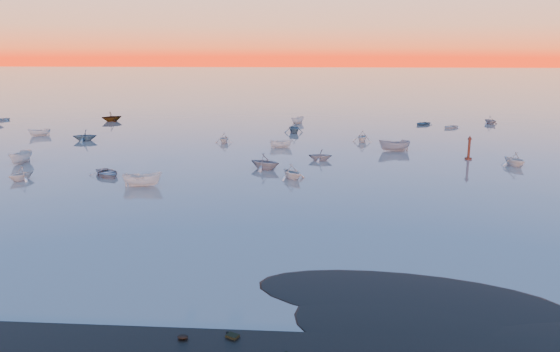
# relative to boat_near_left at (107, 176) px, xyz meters

# --- Properties ---
(ground) EXTENTS (600.00, 600.00, 0.00)m
(ground) POSITION_rel_boat_near_left_xyz_m (19.93, 69.10, 0.00)
(ground) COLOR #6B6159
(ground) RESTS_ON ground
(mud_lobes) EXTENTS (140.00, 6.00, 0.07)m
(mud_lobes) POSITION_rel_boat_near_left_xyz_m (19.93, -31.90, 0.01)
(mud_lobes) COLOR black
(mud_lobes) RESTS_ON ground
(moored_fleet) EXTENTS (124.00, 58.00, 1.20)m
(moored_fleet) POSITION_rel_boat_near_left_xyz_m (19.93, 22.10, 0.00)
(moored_fleet) COLOR silver
(moored_fleet) RESTS_ON ground
(boat_near_left) EXTENTS (4.63, 4.32, 1.12)m
(boat_near_left) POSITION_rel_boat_near_left_xyz_m (0.00, 0.00, 0.00)
(boat_near_left) COLOR gray
(boat_near_left) RESTS_ON ground
(boat_near_center) EXTENTS (2.32, 4.40, 1.45)m
(boat_near_center) POSITION_rel_boat_near_left_xyz_m (5.52, -4.30, 0.00)
(boat_near_center) COLOR silver
(boat_near_center) RESTS_ON ground
(boat_near_right) EXTENTS (4.15, 3.00, 1.33)m
(boat_near_right) POSITION_rel_boat_near_left_xyz_m (48.59, 9.13, 0.00)
(boat_near_right) COLOR silver
(boat_near_right) RESTS_ON ground
(channel_marker) EXTENTS (0.92, 0.92, 3.26)m
(channel_marker) POSITION_rel_boat_near_left_xyz_m (43.94, 12.80, 1.29)
(channel_marker) COLOR #40180D
(channel_marker) RESTS_ON ground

